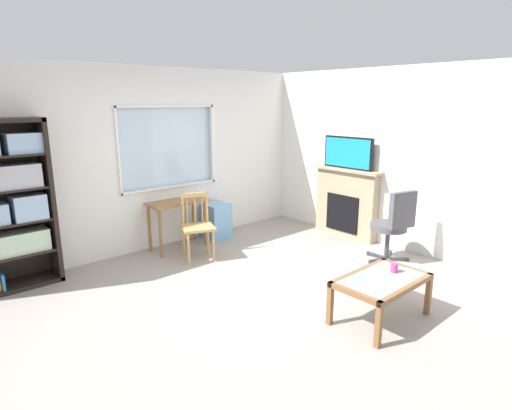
# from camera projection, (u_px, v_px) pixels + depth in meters

# --- Properties ---
(ground) EXTENTS (6.14, 5.75, 0.02)m
(ground) POSITION_uv_depth(u_px,v_px,m) (264.00, 298.00, 4.66)
(ground) COLOR #9E9389
(wall_back_with_window) EXTENTS (5.14, 0.15, 2.59)m
(wall_back_with_window) POSITION_uv_depth(u_px,v_px,m) (152.00, 161.00, 6.05)
(wall_back_with_window) COLOR white
(wall_back_with_window) RESTS_ON ground
(wall_right) EXTENTS (0.12, 4.95, 2.59)m
(wall_right) POSITION_uv_depth(u_px,v_px,m) (399.00, 160.00, 6.04)
(wall_right) COLOR white
(wall_right) RESTS_ON ground
(bookshelf) EXTENTS (0.90, 0.38, 1.94)m
(bookshelf) POSITION_uv_depth(u_px,v_px,m) (8.00, 201.00, 4.70)
(bookshelf) COLOR black
(bookshelf) RESTS_ON ground
(desk_under_window) EXTENTS (0.85, 0.42, 0.72)m
(desk_under_window) POSITION_uv_depth(u_px,v_px,m) (177.00, 210.00, 6.08)
(desk_under_window) COLOR olive
(desk_under_window) RESTS_ON ground
(wooden_chair) EXTENTS (0.54, 0.53, 0.90)m
(wooden_chair) POSITION_uv_depth(u_px,v_px,m) (197.00, 226.00, 5.73)
(wooden_chair) COLOR tan
(wooden_chair) RESTS_ON ground
(plastic_drawer_unit) EXTENTS (0.35, 0.40, 0.55)m
(plastic_drawer_unit) POSITION_uv_depth(u_px,v_px,m) (216.00, 221.00, 6.66)
(plastic_drawer_unit) COLOR #72ADDB
(plastic_drawer_unit) RESTS_ON ground
(fireplace) EXTENTS (0.26, 1.18, 1.10)m
(fireplace) POSITION_uv_depth(u_px,v_px,m) (346.00, 202.00, 6.67)
(fireplace) COLOR tan
(fireplace) RESTS_ON ground
(tv) EXTENTS (0.06, 0.87, 0.49)m
(tv) POSITION_uv_depth(u_px,v_px,m) (348.00, 153.00, 6.47)
(tv) COLOR black
(tv) RESTS_ON fireplace
(office_chair) EXTENTS (0.58, 0.61, 1.00)m
(office_chair) POSITION_uv_depth(u_px,v_px,m) (394.00, 223.00, 5.55)
(office_chair) COLOR #4C4C51
(office_chair) RESTS_ON ground
(coffee_table) EXTENTS (0.95, 0.59, 0.44)m
(coffee_table) POSITION_uv_depth(u_px,v_px,m) (382.00, 284.00, 4.11)
(coffee_table) COLOR #8C9E99
(coffee_table) RESTS_ON ground
(sippy_cup) EXTENTS (0.07, 0.07, 0.09)m
(sippy_cup) POSITION_uv_depth(u_px,v_px,m) (394.00, 268.00, 4.23)
(sippy_cup) COLOR #DB3D84
(sippy_cup) RESTS_ON coffee_table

